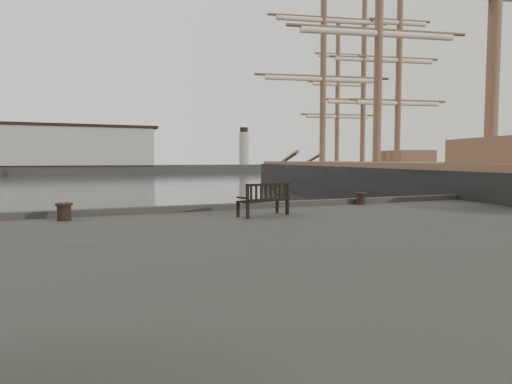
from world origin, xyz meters
The scene contains 7 objects.
ground centered at (0.00, 0.00, 0.00)m, with size 400.00×400.00×0.00m, color black.
breakwater centered at (-4.56, 92.00, 4.30)m, with size 140.00×9.50×12.20m.
bench centered at (0.84, -2.09, 1.84)m, with size 1.60×0.91×0.87m.
bollard_left centered at (-4.19, -0.97, 1.78)m, with size 0.42×0.42×0.44m, color black.
bollard_right centered at (5.23, -0.50, 1.76)m, with size 0.39×0.39×0.41m, color black.
tall_ship_main centered at (17.75, 14.63, 0.83)m, with size 18.22×45.07×33.15m.
tall_ship_far centered at (29.67, 32.53, 0.86)m, with size 13.11×31.46×26.36m.
Camera 1 is at (-4.27, -13.40, 3.08)m, focal length 32.00 mm.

